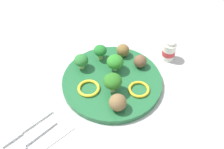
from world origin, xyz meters
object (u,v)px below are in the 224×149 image
broccoli_floret_back_left (115,62)px  pepper_ring_back_left (139,89)px  meatball_back_left (118,102)px  meatball_front_left (123,50)px  plate (112,81)px  meatball_front_right (140,61)px  fork (32,138)px  yogurt_bottle (169,51)px  broccoli_floret_near_rim (113,82)px  pepper_ring_center (89,88)px  broccoli_floret_mid_right (81,61)px  napkin (32,133)px  knife (25,129)px  broccoli_floret_mid_left (100,51)px

broccoli_floret_back_left → pepper_ring_back_left: (0.00, 0.10, -0.03)m
meatball_back_left → meatball_front_left: 0.20m
plate → meatball_back_left: bearing=56.6°
meatball_front_left → meatball_front_right: (-0.00, 0.07, -0.00)m
fork → yogurt_bottle: bearing=176.8°
broccoli_floret_near_rim → fork: broccoli_floret_near_rim is taller
meatball_front_left → pepper_ring_center: bearing=13.4°
pepper_ring_back_left → pepper_ring_center: bearing=-43.1°
broccoli_floret_back_left → meatball_front_right: size_ratio=1.32×
broccoli_floret_back_left → meatball_back_left: broccoli_floret_back_left is taller
broccoli_floret_mid_right → napkin: size_ratio=0.27×
plate → pepper_ring_back_left: pepper_ring_back_left is taller
pepper_ring_back_left → fork: bearing=-13.1°
broccoli_floret_near_rim → knife: 0.25m
broccoli_floret_back_left → meatball_front_left: size_ratio=1.30×
broccoli_floret_back_left → meatball_front_right: broccoli_floret_back_left is taller
napkin → knife: size_ratio=1.17×
broccoli_floret_mid_left → meatball_front_right: size_ratio=1.23×
pepper_ring_center → broccoli_floret_near_rim: bearing=133.8°
plate → napkin: (0.25, -0.01, -0.01)m
meatball_back_left → napkin: meatball_back_left is taller
napkin → fork: (0.01, 0.02, 0.00)m
plate → yogurt_bottle: bearing=169.6°
broccoli_floret_mid_left → meatball_front_left: 0.07m
broccoli_floret_mid_left → broccoli_floret_near_rim: (0.06, 0.12, 0.01)m
broccoli_floret_mid_left → pepper_ring_back_left: broccoli_floret_mid_left is taller
napkin → yogurt_bottle: 0.46m
pepper_ring_back_left → knife: (0.29, -0.10, -0.01)m
meatball_back_left → meatball_front_right: bearing=-155.4°
plate → napkin: 0.25m
plate → broccoli_floret_back_left: 0.06m
napkin → plate: bearing=178.2°
broccoli_floret_near_rim → meatball_back_left: 0.06m
plate → yogurt_bottle: 0.20m
meatball_back_left → pepper_ring_center: bearing=-80.5°
pepper_ring_back_left → knife: pepper_ring_back_left is taller
broccoli_floret_back_left → meatball_front_right: bearing=149.7°
plate → pepper_ring_back_left: size_ratio=4.83×
knife → broccoli_floret_mid_left: bearing=-168.0°
meatball_back_left → plate: bearing=-123.4°
meatball_front_right → fork: 0.36m
plate → pepper_ring_center: bearing=-11.8°
broccoli_floret_mid_left → meatball_front_right: broccoli_floret_mid_left is taller
broccoli_floret_near_rim → pepper_ring_center: 0.07m
broccoli_floret_near_rim → meatball_front_right: size_ratio=1.53×
broccoli_floret_mid_right → knife: size_ratio=0.31×
meatball_front_right → napkin: meatball_front_right is taller
broccoli_floret_near_rim → pepper_ring_center: broccoli_floret_near_rim is taller
broccoli_floret_mid_right → fork: bearing=24.6°
plate → meatball_back_left: meatball_back_left is taller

